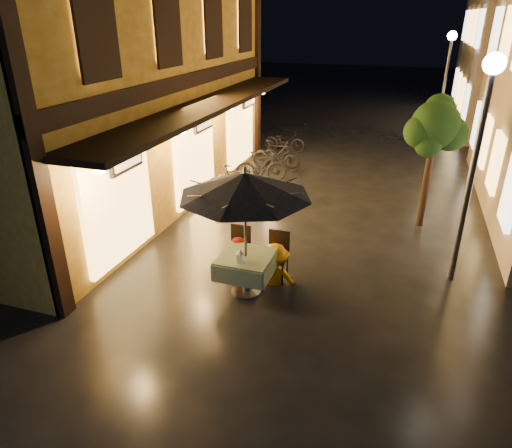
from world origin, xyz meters
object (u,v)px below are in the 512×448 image
(streetlamp_near, at_px, (480,133))
(patio_umbrella, at_px, (245,185))
(person_yellow, at_px, (275,246))
(table_lantern, at_px, (240,256))
(bicycle_0, at_px, (235,193))
(cafe_table, at_px, (246,265))
(person_orange, at_px, (237,238))

(streetlamp_near, bearing_deg, patio_umbrella, -154.95)
(patio_umbrella, distance_m, person_yellow, 1.53)
(patio_umbrella, distance_m, table_lantern, 1.26)
(streetlamp_near, height_order, table_lantern, streetlamp_near)
(bicycle_0, bearing_deg, cafe_table, -137.11)
(cafe_table, bearing_deg, streetlamp_near, 25.05)
(patio_umbrella, relative_size, person_yellow, 1.59)
(cafe_table, bearing_deg, person_orange, 123.38)
(table_lantern, bearing_deg, bicycle_0, 112.12)
(streetlamp_near, bearing_deg, person_yellow, -160.29)
(person_orange, bearing_deg, table_lantern, 120.42)
(patio_umbrella, distance_m, bicycle_0, 4.55)
(patio_umbrella, bearing_deg, person_yellow, 53.62)
(cafe_table, relative_size, bicycle_0, 0.63)
(streetlamp_near, xyz_separation_m, table_lantern, (-3.69, -2.00, -2.00))
(streetlamp_near, distance_m, cafe_table, 4.70)
(streetlamp_near, relative_size, patio_umbrella, 1.72)
(streetlamp_near, distance_m, bicycle_0, 6.30)
(person_yellow, bearing_deg, cafe_table, 38.83)
(bicycle_0, bearing_deg, streetlamp_near, -92.29)
(streetlamp_near, distance_m, patio_umbrella, 4.15)
(person_orange, height_order, person_yellow, person_orange)
(table_lantern, relative_size, person_yellow, 0.16)
(person_yellow, bearing_deg, streetlamp_near, -175.08)
(streetlamp_near, height_order, patio_umbrella, streetlamp_near)
(streetlamp_near, xyz_separation_m, person_orange, (-4.07, -1.16, -2.12))
(person_orange, distance_m, bicycle_0, 3.56)
(patio_umbrella, relative_size, person_orange, 1.54)
(streetlamp_near, relative_size, cafe_table, 4.27)
(streetlamp_near, bearing_deg, table_lantern, -151.57)
(person_yellow, bearing_deg, bicycle_0, -72.62)
(person_orange, relative_size, bicycle_0, 1.02)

